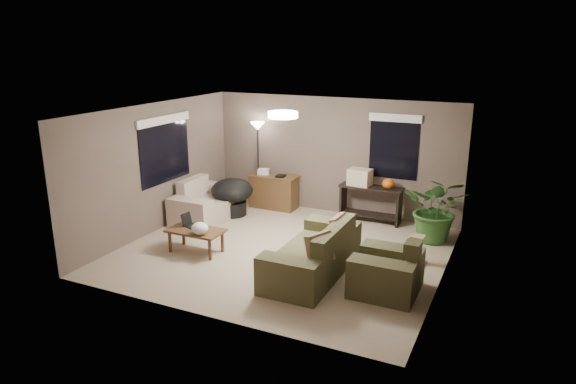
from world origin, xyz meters
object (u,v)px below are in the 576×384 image
at_px(main_sofa, 315,256).
at_px(cat_scratching_post, 417,252).
at_px(armchair, 387,273).
at_px(console_table, 371,201).
at_px(desk, 274,191).
at_px(houseplant, 437,216).
at_px(loveseat, 206,205).
at_px(floor_lamp, 258,136).
at_px(coffee_table, 196,233).
at_px(papasan_chair, 232,194).

height_order(main_sofa, cat_scratching_post, main_sofa).
distance_m(main_sofa, armchair, 1.22).
distance_m(armchair, console_table, 3.16).
bearing_deg(cat_scratching_post, armchair, -99.10).
distance_m(desk, houseplant, 3.70).
bearing_deg(loveseat, floor_lamp, 67.01).
xyz_separation_m(desk, floor_lamp, (-0.40, 0.03, 1.22)).
relative_size(main_sofa, desk, 2.00).
height_order(desk, console_table, same).
relative_size(armchair, cat_scratching_post, 2.00).
relative_size(floor_lamp, houseplant, 1.50).
relative_size(coffee_table, console_table, 0.77).
distance_m(papasan_chair, cat_scratching_post, 4.23).
xyz_separation_m(main_sofa, armchair, (1.21, -0.12, 0.00)).
xyz_separation_m(console_table, floor_lamp, (-2.63, -0.00, 1.16)).
distance_m(coffee_table, floor_lamp, 3.17).
relative_size(desk, houseplant, 0.86).
distance_m(loveseat, armchair, 4.61).
relative_size(main_sofa, floor_lamp, 1.15).
bearing_deg(coffee_table, papasan_chair, 103.25).
distance_m(coffee_table, desk, 2.87).
bearing_deg(papasan_chair, cat_scratching_post, -12.08).
height_order(armchair, floor_lamp, floor_lamp).
relative_size(main_sofa, coffee_table, 2.20).
distance_m(main_sofa, houseplant, 2.73).
distance_m(armchair, houseplant, 2.41).
bearing_deg(armchair, coffee_table, 179.23).
xyz_separation_m(papasan_chair, floor_lamp, (0.18, 0.86, 1.13)).
bearing_deg(coffee_table, desk, 87.94).
height_order(floor_lamp, cat_scratching_post, floor_lamp).
bearing_deg(armchair, houseplant, 82.77).
height_order(main_sofa, houseplant, houseplant).
bearing_deg(floor_lamp, loveseat, -112.99).
xyz_separation_m(loveseat, papasan_chair, (0.37, 0.46, 0.17)).
height_order(loveseat, desk, loveseat).
relative_size(loveseat, houseplant, 1.26).
relative_size(armchair, console_table, 0.77).
bearing_deg(armchair, main_sofa, 174.15).
xyz_separation_m(loveseat, floor_lamp, (0.56, 1.31, 1.30)).
height_order(armchair, cat_scratching_post, armchair).
relative_size(houseplant, cat_scratching_post, 2.55).
height_order(armchair, houseplant, houseplant).
relative_size(desk, floor_lamp, 0.58).
height_order(console_table, houseplant, houseplant).
distance_m(loveseat, papasan_chair, 0.61).
bearing_deg(floor_lamp, desk, -3.97).
distance_m(coffee_table, papasan_chair, 2.10).
bearing_deg(houseplant, desk, 171.74).
relative_size(main_sofa, armchair, 2.20).
height_order(papasan_chair, floor_lamp, floor_lamp).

